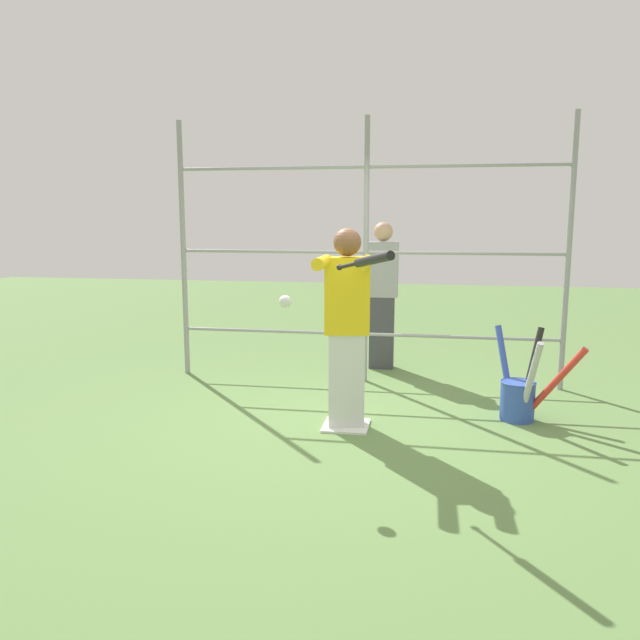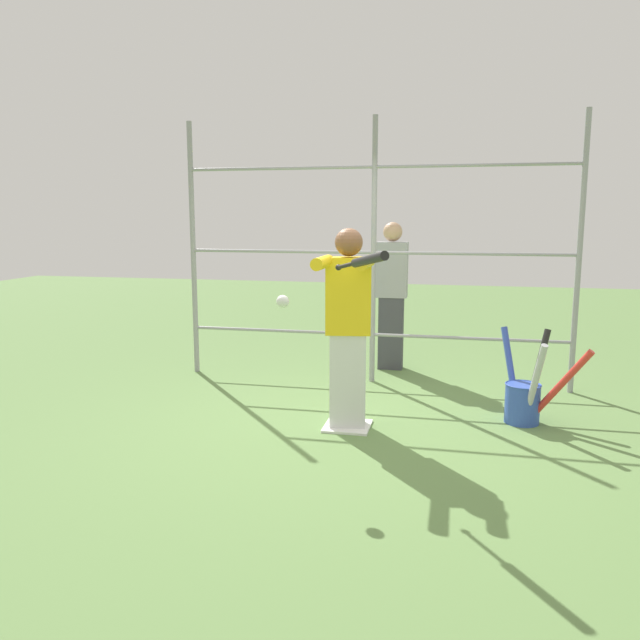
{
  "view_description": "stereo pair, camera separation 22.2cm",
  "coord_description": "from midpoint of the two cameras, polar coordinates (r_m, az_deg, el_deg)",
  "views": [
    {
      "loc": [
        -0.68,
        5.26,
        1.85
      ],
      "look_at": [
        0.18,
        0.32,
        1.01
      ],
      "focal_mm": 35.0,
      "sensor_mm": 36.0,
      "label": 1
    },
    {
      "loc": [
        -0.9,
        5.22,
        1.85
      ],
      "look_at": [
        0.18,
        0.32,
        1.01
      ],
      "focal_mm": 35.0,
      "sensor_mm": 36.0,
      "label": 2
    }
  ],
  "objects": [
    {
      "name": "ground_plane",
      "position": [
        5.61,
        3.68,
        -9.75
      ],
      "size": [
        24.0,
        24.0,
        0.0
      ],
      "primitive_type": "plane",
      "color": "#608447"
    },
    {
      "name": "home_plate",
      "position": [
        5.61,
        3.68,
        -9.65
      ],
      "size": [
        0.4,
        0.4,
        0.02
      ],
      "color": "white",
      "rests_on": "ground"
    },
    {
      "name": "fence_backstop",
      "position": [
        6.9,
        5.84,
        6.16
      ],
      "size": [
        4.3,
        0.06,
        2.91
      ],
      "color": "#939399",
      "rests_on": "ground"
    },
    {
      "name": "batter",
      "position": [
        5.36,
        3.76,
        -0.23
      ],
      "size": [
        0.45,
        0.63,
        1.75
      ],
      "color": "silver",
      "rests_on": "ground"
    },
    {
      "name": "baseball_bat_swinging",
      "position": [
        4.4,
        5.58,
        5.42
      ],
      "size": [
        0.49,
        0.73,
        0.19
      ],
      "color": "black"
    },
    {
      "name": "softball_in_flight",
      "position": [
        4.64,
        -2.06,
        1.7
      ],
      "size": [
        0.1,
        0.1,
        0.1
      ],
      "color": "white"
    },
    {
      "name": "bat_bucket",
      "position": [
        5.97,
        19.3,
        -6.65
      ],
      "size": [
        0.75,
        0.72,
        0.83
      ],
      "color": "#3351B2",
      "rests_on": "ground"
    },
    {
      "name": "bystander_behind_fence",
      "position": [
        7.57,
        7.4,
        2.41
      ],
      "size": [
        0.37,
        0.23,
        1.78
      ],
      "color": "#3F3F47",
      "rests_on": "ground"
    }
  ]
}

